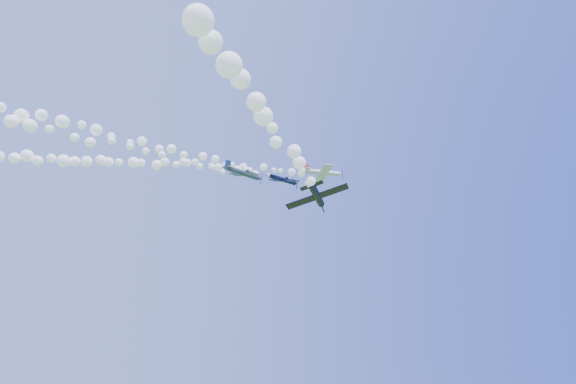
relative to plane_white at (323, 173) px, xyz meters
name	(u,v)px	position (x,y,z in m)	size (l,w,h in m)	color
plane_white	(323,173)	(0.00, 0.00, 0.00)	(8.08, 8.58, 2.78)	silver
smoke_trail_white	(127,163)	(-35.37, 9.48, -0.29)	(66.17, 19.91, 3.33)	white
plane_navy	(283,180)	(-8.86, -0.89, -3.00)	(7.00, 7.29, 2.40)	#0B0E34
smoke_trail_navy	(51,120)	(-47.23, -11.16, -3.20)	(72.75, 21.36, 2.78)	white
plane_grey	(244,173)	(-18.30, -5.72, -4.67)	(7.40, 7.75, 2.84)	#323C49
plane_black	(317,196)	(-20.13, -34.30, -16.54)	(6.06, 5.75, 2.51)	black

